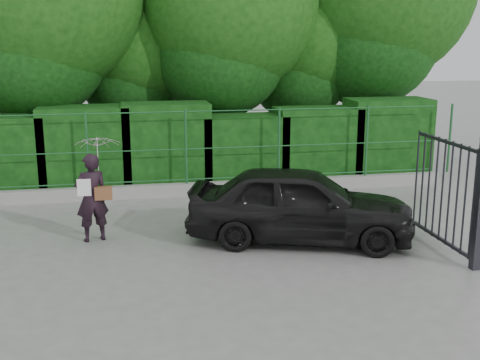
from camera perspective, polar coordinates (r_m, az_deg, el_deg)
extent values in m
plane|color=gray|center=(10.44, -4.66, -7.78)|extent=(80.00, 80.00, 0.00)
cube|color=#9E9E99|center=(14.67, -6.62, -0.97)|extent=(14.00, 0.25, 0.30)
cylinder|color=#1E592A|center=(14.44, -14.27, 2.74)|extent=(0.06, 0.06, 1.80)
cylinder|color=#1E592A|center=(14.48, -5.15, 3.13)|extent=(0.06, 0.06, 1.80)
cylinder|color=#1E592A|center=(14.88, 3.71, 3.44)|extent=(0.06, 0.06, 1.80)
cylinder|color=#1E592A|center=(15.62, 11.92, 3.64)|extent=(0.06, 0.06, 1.80)
cylinder|color=#1E592A|center=(16.64, 19.27, 3.77)|extent=(0.06, 0.06, 1.80)
cylinder|color=#1E592A|center=(14.61, -6.64, -0.02)|extent=(13.60, 0.03, 0.03)
cylinder|color=#1E592A|center=(14.46, -6.72, 2.88)|extent=(13.60, 0.03, 0.03)
cylinder|color=#1E592A|center=(14.32, -6.82, 6.42)|extent=(13.60, 0.03, 0.03)
cube|color=black|center=(15.73, -21.68, 2.17)|extent=(2.20, 1.20, 1.92)
cube|color=black|center=(15.46, -14.42, 2.87)|extent=(2.20, 1.20, 2.11)
cube|color=black|center=(15.45, -7.00, 3.27)|extent=(2.20, 1.20, 2.16)
cube|color=black|center=(15.74, 0.31, 2.90)|extent=(2.20, 1.20, 1.80)
cube|color=black|center=(16.23, 7.26, 3.38)|extent=(2.20, 1.20, 1.95)
cube|color=black|center=(16.94, 13.74, 3.87)|extent=(2.20, 1.20, 2.15)
cylinder|color=black|center=(17.07, -17.71, 7.67)|extent=(0.36, 0.36, 4.50)
cylinder|color=black|center=(18.32, -9.29, 6.50)|extent=(0.36, 0.36, 3.25)
sphere|color=#14470F|center=(18.19, -9.52, 12.60)|extent=(3.90, 3.90, 3.90)
cylinder|color=black|center=(17.52, -0.97, 8.01)|extent=(0.36, 0.36, 4.25)
sphere|color=#14470F|center=(17.47, -1.00, 16.36)|extent=(5.10, 5.10, 5.10)
cylinder|color=black|center=(18.82, 6.24, 7.15)|extent=(0.36, 0.36, 3.50)
sphere|color=#14470F|center=(18.72, 6.40, 13.56)|extent=(4.20, 4.20, 4.20)
cylinder|color=black|center=(19.08, 12.47, 8.89)|extent=(0.36, 0.36, 4.75)
cube|color=#24242A|center=(10.51, 21.81, -2.26)|extent=(0.14, 0.14, 2.20)
cube|color=#24242A|center=(11.72, 18.42, -5.28)|extent=(0.05, 2.00, 0.06)
cube|color=#24242A|center=(11.29, 19.08, 3.42)|extent=(0.05, 2.00, 0.06)
cylinder|color=#24242A|center=(10.69, 21.22, -2.24)|extent=(0.04, 0.04, 1.90)
cylinder|color=#24242A|center=(10.89, 20.54, -1.90)|extent=(0.04, 0.04, 1.90)
cylinder|color=#24242A|center=(11.10, 19.87, -1.57)|extent=(0.04, 0.04, 1.90)
cylinder|color=#24242A|center=(11.31, 19.24, -1.26)|extent=(0.04, 0.04, 1.90)
cylinder|color=#24242A|center=(11.51, 18.62, -0.95)|extent=(0.04, 0.04, 1.90)
cylinder|color=#24242A|center=(11.73, 18.03, -0.66)|extent=(0.04, 0.04, 1.90)
cylinder|color=#24242A|center=(11.94, 17.46, -0.37)|extent=(0.04, 0.04, 1.90)
cylinder|color=#24242A|center=(12.15, 16.91, -0.10)|extent=(0.04, 0.04, 1.90)
cylinder|color=#24242A|center=(12.37, 16.38, 0.17)|extent=(0.04, 0.04, 1.90)
imported|color=black|center=(11.58, -13.88, -1.63)|extent=(0.70, 0.56, 1.68)
imported|color=silver|center=(11.45, -13.33, 2.11)|extent=(0.86, 0.87, 0.79)
cube|color=brown|center=(11.46, -12.83, -1.22)|extent=(0.32, 0.15, 0.24)
cube|color=white|center=(11.41, -14.57, -0.70)|extent=(0.25, 0.02, 0.32)
imported|color=black|center=(11.33, 5.75, -2.28)|extent=(4.53, 2.89, 1.43)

